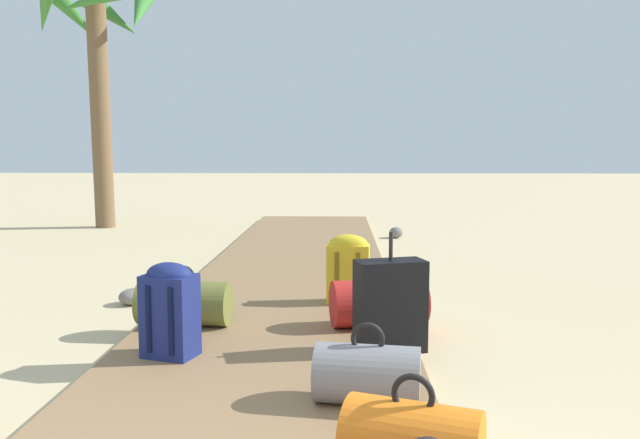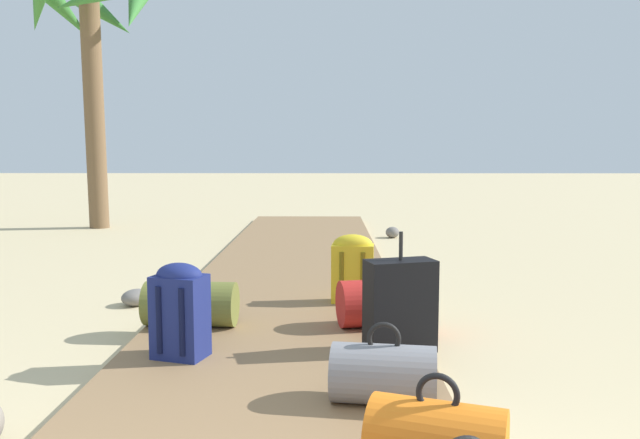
{
  "view_description": "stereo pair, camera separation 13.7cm",
  "coord_description": "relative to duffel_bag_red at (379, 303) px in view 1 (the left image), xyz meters",
  "views": [
    {
      "loc": [
        0.46,
        -0.94,
        1.3
      ],
      "look_at": [
        0.25,
        5.88,
        0.55
      ],
      "focal_mm": 35.88,
      "sensor_mm": 36.0,
      "label": 1
    },
    {
      "loc": [
        0.32,
        -0.94,
        1.3
      ],
      "look_at": [
        0.25,
        5.88,
        0.55
      ],
      "focal_mm": 35.88,
      "sensor_mm": 36.0,
      "label": 2
    }
  ],
  "objects": [
    {
      "name": "ground_plane",
      "position": [
        -0.73,
        0.87,
        -0.24
      ],
      "size": [
        60.0,
        60.0,
        0.0
      ],
      "primitive_type": "plane",
      "color": "#CCB789"
    },
    {
      "name": "boardwalk",
      "position": [
        -0.73,
        1.94,
        -0.2
      ],
      "size": [
        1.87,
        10.68,
        0.08
      ],
      "primitive_type": "cube",
      "color": "olive",
      "rests_on": "ground"
    },
    {
      "name": "duffel_bag_red",
      "position": [
        0.0,
        0.0,
        0.0
      ],
      "size": [
        0.7,
        0.44,
        0.44
      ],
      "color": "red",
      "rests_on": "boardwalk"
    },
    {
      "name": "backpack_yellow",
      "position": [
        -0.2,
        0.68,
        0.12
      ],
      "size": [
        0.35,
        0.22,
        0.55
      ],
      "color": "gold",
      "rests_on": "boardwalk"
    },
    {
      "name": "suitcase_black",
      "position": [
        0.03,
        -0.56,
        0.12
      ],
      "size": [
        0.45,
        0.31,
        0.73
      ],
      "color": "black",
      "rests_on": "boardwalk"
    },
    {
      "name": "duffel_bag_grey",
      "position": [
        -0.14,
        -1.38,
        -0.02
      ],
      "size": [
        0.54,
        0.36,
        0.4
      ],
      "color": "slate",
      "rests_on": "boardwalk"
    },
    {
      "name": "backpack_navy",
      "position": [
        -1.27,
        -0.7,
        0.13
      ],
      "size": [
        0.35,
        0.29,
        0.56
      ],
      "color": "navy",
      "rests_on": "boardwalk"
    },
    {
      "name": "duffel_bag_olive",
      "position": [
        -1.35,
        -0.02,
        -0.01
      ],
      "size": [
        0.64,
        0.34,
        0.42
      ],
      "color": "olive",
      "rests_on": "boardwalk"
    },
    {
      "name": "palm_tree_far_left",
      "position": [
        -4.24,
        6.12,
        2.77
      ],
      "size": [
        2.13,
        1.98,
        4.1
      ],
      "color": "brown",
      "rests_on": "ground"
    },
    {
      "name": "rock_left_mid",
      "position": [
        -2.0,
        0.88,
        -0.18
      ],
      "size": [
        0.32,
        0.34,
        0.14
      ],
      "primitive_type": "ellipsoid",
      "rotation": [
        0.0,
        0.0,
        1.07
      ],
      "color": "slate",
      "rests_on": "ground"
    },
    {
      "name": "rock_right_near",
      "position": [
        0.56,
        5.01,
        -0.16
      ],
      "size": [
        0.23,
        0.24,
        0.16
      ],
      "primitive_type": "ellipsoid",
      "rotation": [
        0.0,
        0.0,
        1.45
      ],
      "color": "slate",
      "rests_on": "ground"
    }
  ]
}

